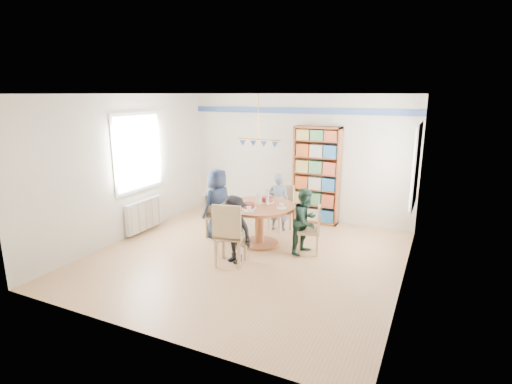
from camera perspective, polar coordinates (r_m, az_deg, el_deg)
The scene contains 14 objects.
ground at distance 6.88m, azimuth -1.44°, elevation -9.25°, with size 5.00×5.00×0.00m, color tan.
room_shell at distance 7.30m, azimuth -0.28°, elevation 5.58°, with size 5.00×5.00×5.00m.
radiator at distance 8.29m, azimuth -15.61°, elevation -3.13°, with size 0.12×1.00×0.60m.
dining_table at distance 7.24m, azimuth 0.49°, elevation -3.35°, with size 1.30×1.30×0.75m.
chair_left at distance 7.75m, azimuth -6.22°, elevation -2.97°, with size 0.46×0.46×0.84m.
chair_right at distance 6.95m, azimuth 8.14°, elevation -5.05°, with size 0.46×0.46×0.84m.
chair_far at distance 8.11m, azimuth 3.79°, elevation -1.82°, with size 0.53×0.53×0.93m.
chair_near at distance 6.35m, azimuth -3.88°, elevation -5.71°, with size 0.55×0.55×1.05m.
person_left at distance 7.62m, azimuth -5.48°, elevation -1.64°, with size 0.66×0.43×1.34m, color #192338.
person_right at distance 6.91m, azimuth 7.10°, elevation -4.15°, with size 0.56×0.44×1.15m, color #193328.
person_far at distance 8.02m, azimuth 3.23°, elevation -1.44°, with size 0.43×0.28×1.17m, color gray.
person_near at distance 6.49m, azimuth -3.16°, elevation -5.38°, with size 0.73×0.42×1.13m, color black.
bookshelf at distance 8.50m, azimuth 8.64°, elevation 2.24°, with size 0.98×0.29×2.05m.
tableware at distance 7.20m, azimuth 0.42°, elevation -1.35°, with size 1.04×1.04×0.27m.
Camera 1 is at (2.86, -5.64, 2.71)m, focal length 28.00 mm.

